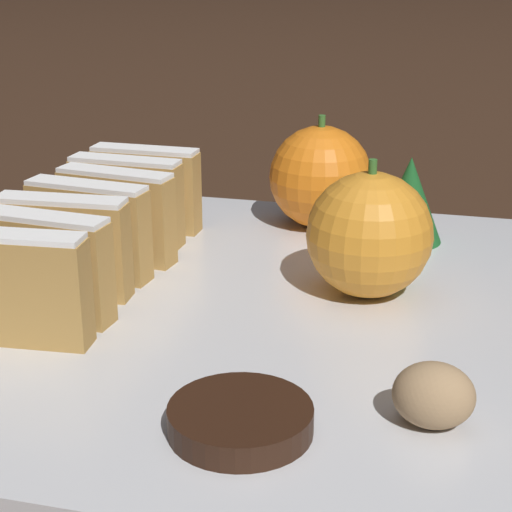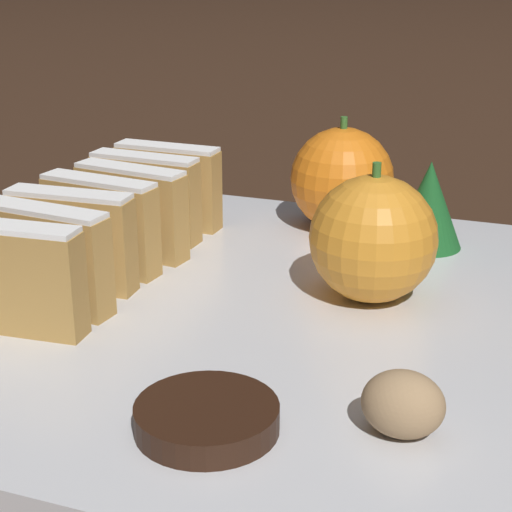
{
  "view_description": "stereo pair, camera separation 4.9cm",
  "coord_description": "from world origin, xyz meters",
  "px_view_note": "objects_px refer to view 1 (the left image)",
  "views": [
    {
      "loc": [
        0.11,
        -0.44,
        0.21
      ],
      "look_at": [
        0.0,
        0.0,
        0.04
      ],
      "focal_mm": 60.0,
      "sensor_mm": 36.0,
      "label": 1
    },
    {
      "loc": [
        0.16,
        -0.43,
        0.21
      ],
      "look_at": [
        0.0,
        0.0,
        0.04
      ],
      "focal_mm": 60.0,
      "sensor_mm": 36.0,
      "label": 2
    }
  ],
  "objects_px": {
    "walnut": "(434,395)",
    "chocolate_cookie": "(240,419)",
    "orange_near": "(320,177)",
    "orange_far": "(369,235)"
  },
  "relations": [
    {
      "from": "orange_far",
      "to": "chocolate_cookie",
      "type": "relative_size",
      "value": 1.3
    },
    {
      "from": "walnut",
      "to": "chocolate_cookie",
      "type": "bearing_deg",
      "value": -162.09
    },
    {
      "from": "orange_near",
      "to": "orange_far",
      "type": "height_order",
      "value": "same"
    },
    {
      "from": "orange_far",
      "to": "chocolate_cookie",
      "type": "distance_m",
      "value": 0.17
    },
    {
      "from": "orange_near",
      "to": "chocolate_cookie",
      "type": "height_order",
      "value": "orange_near"
    },
    {
      "from": "orange_near",
      "to": "walnut",
      "type": "relative_size",
      "value": 2.28
    },
    {
      "from": "orange_near",
      "to": "walnut",
      "type": "xyz_separation_m",
      "value": [
        0.1,
        -0.26,
        -0.02
      ]
    },
    {
      "from": "orange_far",
      "to": "walnut",
      "type": "xyz_separation_m",
      "value": [
        0.05,
        -0.14,
        -0.02
      ]
    },
    {
      "from": "orange_far",
      "to": "walnut",
      "type": "height_order",
      "value": "orange_far"
    },
    {
      "from": "walnut",
      "to": "chocolate_cookie",
      "type": "height_order",
      "value": "walnut"
    }
  ]
}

